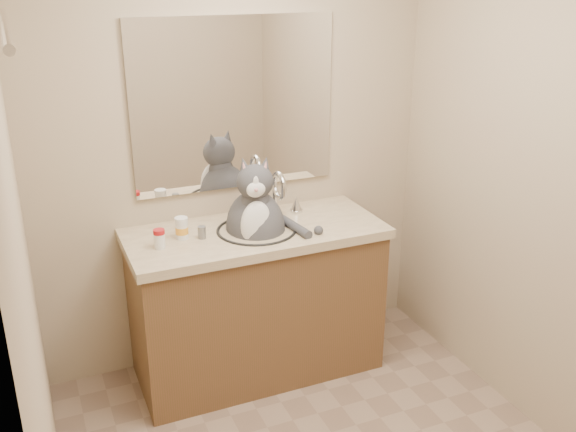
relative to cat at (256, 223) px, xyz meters
The scene contains 8 objects.
room 1.01m from the cat, 90.12° to the right, with size 2.22×2.52×2.42m.
vanity 0.44m from the cat, 103.16° to the left, with size 1.34×0.59×1.12m.
mirror 0.63m from the cat, 90.43° to the left, with size 1.10×0.02×0.90m, color white.
shower_curtain 1.36m from the cat, 140.83° to the right, with size 0.02×1.30×1.93m.
cat is the anchor object (origin of this frame).
pill_bottle_redcap 0.51m from the cat, behind, with size 0.07×0.07×0.10m.
pill_bottle_orange 0.38m from the cat, behind, with size 0.09×0.09×0.11m.
grey_canister 0.29m from the cat, behind, with size 0.05×0.05×0.06m.
Camera 1 is at (-1.05, -1.93, 2.12)m, focal length 40.00 mm.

